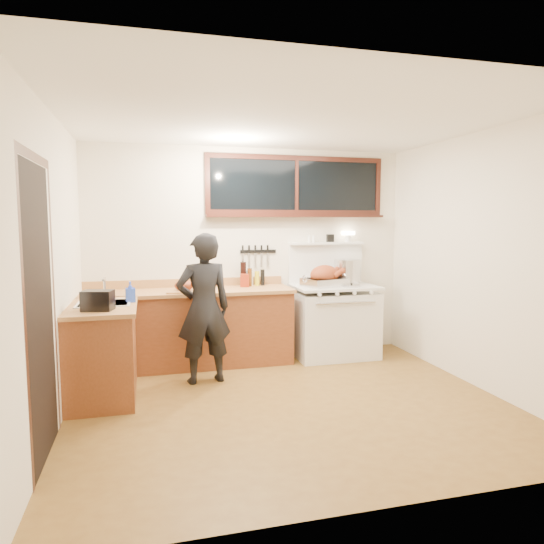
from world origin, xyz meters
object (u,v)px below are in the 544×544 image
object	(u,v)px
vintage_stove	(334,319)
roast_turkey	(325,278)
cutting_board	(184,287)
man	(204,308)

from	to	relation	value
vintage_stove	roast_turkey	bearing A→B (deg)	-163.32
roast_turkey	cutting_board	bearing A→B (deg)	-177.45
vintage_stove	cutting_board	bearing A→B (deg)	-176.35
vintage_stove	roast_turkey	world-z (taller)	vintage_stove
cutting_board	roast_turkey	size ratio (longest dim) A/B	0.71
man	roast_turkey	bearing A→B (deg)	19.55
vintage_stove	roast_turkey	size ratio (longest dim) A/B	2.72
vintage_stove	man	size ratio (longest dim) A/B	0.99
vintage_stove	cutting_board	world-z (taller)	vintage_stove
cutting_board	roast_turkey	world-z (taller)	roast_turkey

